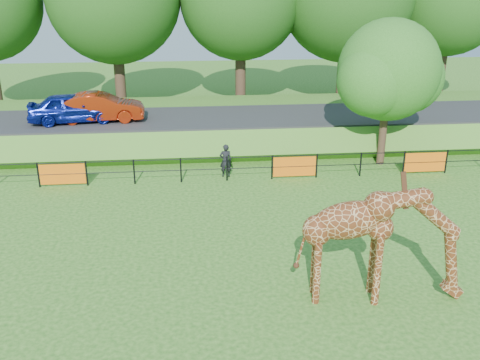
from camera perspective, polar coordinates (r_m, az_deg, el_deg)
The scene contains 9 objects.
ground at distance 16.31m, azimuth 0.77°, elevation -9.99°, with size 90.00×90.00×0.00m, color #245D17.
giraffe at distance 14.90m, azimuth 14.95°, elevation -6.66°, with size 4.62×0.85×3.30m, color #5C2B13, non-canonical shape.
perimeter_fence at distance 23.33m, azimuth -1.41°, elevation 1.21°, with size 28.07×0.10×1.10m, color black, non-canonical shape.
embankment at distance 30.46m, azimuth -2.49°, elevation 6.06°, with size 40.00×9.00×1.30m, color #245D17.
road at distance 28.84m, azimuth -2.34°, elevation 6.68°, with size 40.00×5.00×0.12m, color #2A2A2C.
car_blue at distance 28.71m, azimuth -17.37°, elevation 7.37°, with size 1.78×4.42×1.51m, color #1424A2.
car_red at distance 28.59m, azimuth -14.71°, elevation 7.53°, with size 1.55×4.44×1.46m, color #9E250B.
visitor at distance 23.76m, azimuth -1.54°, elevation 2.09°, with size 0.55×0.36×1.50m, color black.
tree_east at distance 25.62m, azimuth 15.73°, elevation 10.85°, with size 5.40×4.71×6.76m.
Camera 1 is at (-1.60, -13.94, 8.31)m, focal length 40.00 mm.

